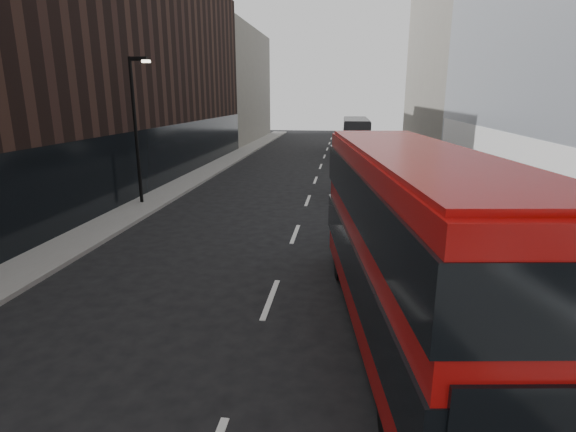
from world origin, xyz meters
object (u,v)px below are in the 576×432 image
(grey_bus, at_px, (355,135))
(red_bus, at_px, (410,238))
(car_a, at_px, (379,231))
(street_lamp, at_px, (137,121))
(car_b, at_px, (359,183))
(car_c, at_px, (378,162))

(grey_bus, bearing_deg, red_bus, -89.56)
(red_bus, height_order, car_a, red_bus)
(street_lamp, bearing_deg, car_b, 16.38)
(red_bus, distance_m, car_c, 23.10)
(street_lamp, height_order, car_b, street_lamp)
(red_bus, relative_size, car_b, 2.29)
(car_b, xyz_separation_m, car_c, (1.54, 8.28, 0.01))
(car_a, height_order, car_b, car_b)
(street_lamp, bearing_deg, car_c, 42.70)
(grey_bus, bearing_deg, car_a, -89.73)
(car_a, bearing_deg, street_lamp, 150.76)
(street_lamp, bearing_deg, grey_bus, 64.18)
(red_bus, bearing_deg, street_lamp, 127.39)
(car_a, height_order, car_c, car_c)
(car_a, distance_m, car_c, 17.18)
(red_bus, bearing_deg, car_b, 84.94)
(street_lamp, xyz_separation_m, car_c, (12.44, 11.48, -3.39))
(red_bus, bearing_deg, car_c, 80.18)
(car_c, bearing_deg, car_b, -108.10)
(street_lamp, xyz_separation_m, grey_bus, (11.01, 22.76, -2.42))
(red_bus, distance_m, car_b, 14.86)
(car_c, bearing_deg, red_bus, -99.73)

